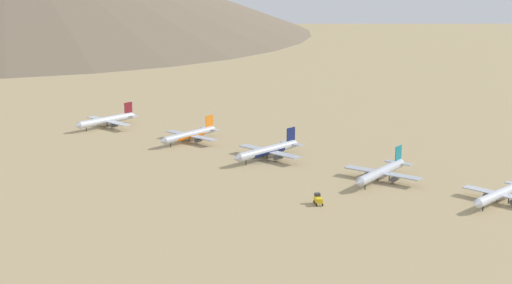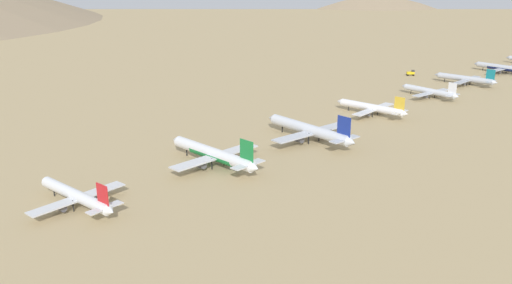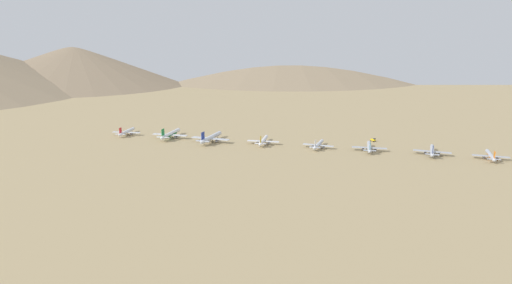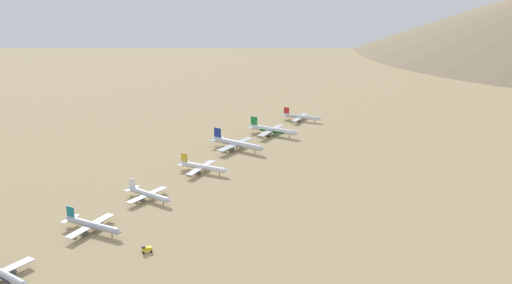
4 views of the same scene
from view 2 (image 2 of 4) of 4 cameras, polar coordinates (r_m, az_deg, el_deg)
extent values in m
plane|color=tan|center=(327.98, 17.71, 4.41)|extent=(2608.51, 2608.51, 0.00)
cone|color=#B2B7C1|center=(479.60, 25.09, 8.09)|extent=(3.00, 3.48, 3.44)
cylinder|color=#B2B7C1|center=(427.27, 24.54, 7.20)|extent=(36.35, 5.70, 3.82)
cone|color=#B2B7C1|center=(436.32, 22.25, 7.67)|extent=(3.41, 3.91, 3.74)
cube|color=#A4A8B2|center=(426.71, 24.71, 7.07)|extent=(6.80, 34.40, 0.45)
cylinder|color=#4C4C54|center=(421.97, 24.21, 6.84)|extent=(4.34, 2.53, 2.31)
cylinder|color=#4C4C54|center=(432.63, 24.96, 6.98)|extent=(4.34, 2.53, 2.31)
cylinder|color=black|center=(433.88, 22.90, 7.24)|extent=(0.44, 0.44, 3.84)
cylinder|color=black|center=(424.23, 24.64, 6.80)|extent=(0.44, 0.44, 3.84)
cylinder|color=black|center=(428.85, 24.96, 6.86)|extent=(0.44, 0.44, 3.84)
cylinder|color=#141E51|center=(427.32, 24.54, 7.16)|extent=(20.08, 4.86, 3.83)
cylinder|color=#B2B7C1|center=(374.24, 21.25, 6.28)|extent=(35.66, 6.98, 3.74)
cone|color=#B2B7C1|center=(381.62, 18.58, 6.76)|extent=(3.48, 3.94, 3.67)
cone|color=#B2B7C1|center=(367.79, 24.00, 5.76)|extent=(3.06, 3.61, 3.37)
cube|color=#14727F|center=(368.15, 23.57, 6.52)|extent=(5.43, 0.84, 6.90)
cube|color=#A4A8B2|center=(368.67, 23.58, 5.90)|extent=(4.22, 12.06, 0.35)
cube|color=#A4A8B2|center=(373.83, 21.45, 6.14)|extent=(7.97, 33.81, 0.44)
cylinder|color=#4C4C54|center=(368.96, 20.97, 5.84)|extent=(4.33, 2.64, 2.27)
cylinder|color=#4C4C54|center=(379.78, 21.66, 6.07)|extent=(4.33, 2.64, 2.27)
cylinder|color=black|center=(379.71, 19.34, 6.29)|extent=(0.43, 0.43, 3.76)
cylinder|color=black|center=(371.43, 21.41, 5.82)|extent=(0.43, 0.43, 3.76)
cylinder|color=black|center=(376.13, 21.71, 5.92)|extent=(0.43, 0.43, 3.76)
cylinder|color=silver|center=(329.54, 17.87, 5.14)|extent=(33.01, 5.28, 3.47)
cone|color=silver|center=(339.46, 15.38, 5.72)|extent=(3.10, 3.56, 3.40)
cone|color=silver|center=(320.40, 20.48, 4.52)|extent=(2.72, 3.26, 3.12)
cube|color=white|center=(321.21, 20.07, 5.35)|extent=(5.03, 0.60, 6.39)
cube|color=#B6BBC5|center=(321.69, 20.08, 4.68)|extent=(3.52, 11.10, 0.33)
cube|color=#B6BBC5|center=(328.93, 18.06, 4.99)|extent=(6.27, 31.25, 0.41)
cylinder|color=#4C4C54|center=(325.11, 17.39, 4.68)|extent=(3.94, 2.31, 2.10)
cylinder|color=#4C4C54|center=(334.08, 18.46, 4.92)|extent=(3.94, 2.31, 2.10)
cylinder|color=black|center=(336.82, 16.08, 5.20)|extent=(0.40, 0.40, 3.49)
cylinder|color=black|center=(326.81, 17.93, 4.66)|extent=(0.40, 0.40, 3.49)
cylinder|color=black|center=(330.71, 18.40, 4.76)|extent=(0.40, 0.40, 3.49)
cylinder|color=white|center=(281.57, 12.09, 3.60)|extent=(35.42, 7.56, 3.72)
cone|color=white|center=(291.22, 8.84, 4.26)|extent=(3.51, 3.96, 3.64)
cone|color=white|center=(273.01, 15.53, 2.90)|extent=(3.09, 3.63, 3.35)
cube|color=gold|center=(273.48, 14.95, 3.91)|extent=(5.39, 0.93, 6.85)
cube|color=silver|center=(274.17, 14.99, 3.08)|extent=(4.40, 12.01, 0.35)
cube|color=silver|center=(281.03, 12.34, 3.42)|extent=(8.51, 33.60, 0.44)
cylinder|color=#4C4C54|center=(276.79, 11.58, 2.96)|extent=(4.33, 2.69, 2.25)
cylinder|color=#4C4C54|center=(286.70, 12.78, 3.40)|extent=(4.33, 2.69, 2.25)
cylinder|color=black|center=(288.74, 9.77, 3.63)|extent=(0.43, 0.43, 3.74)
cylinder|color=black|center=(278.81, 12.23, 2.97)|extent=(0.43, 0.43, 3.74)
cylinder|color=black|center=(283.11, 12.75, 3.17)|extent=(0.43, 0.43, 3.74)
cylinder|color=silver|center=(234.56, 5.62, 1.33)|extent=(44.50, 5.86, 4.69)
cone|color=silver|center=(251.27, 1.68, 2.54)|extent=(4.07, 4.69, 4.59)
cone|color=silver|center=(219.39, 10.09, -0.04)|extent=(3.56, 4.31, 4.22)
cube|color=navy|center=(220.51, 9.29, 1.59)|extent=(6.79, 0.61, 8.63)
cube|color=#B6BBC5|center=(221.49, 9.37, 0.30)|extent=(4.34, 14.90, 0.44)
cube|color=#B6BBC5|center=(233.57, 5.94, 1.04)|extent=(7.27, 42.07, 0.55)
cylinder|color=#4C4C54|center=(229.66, 4.47, 0.35)|extent=(5.25, 2.97, 2.84)
cylinder|color=#4C4C54|center=(239.88, 6.99, 1.03)|extent=(5.25, 2.97, 2.84)
cylinder|color=black|center=(246.87, 2.81, 1.56)|extent=(0.54, 0.54, 4.71)
cylinder|color=black|center=(231.13, 5.59, 0.35)|extent=(0.54, 0.54, 4.71)
cylinder|color=black|center=(235.58, 6.68, 0.65)|extent=(0.54, 0.54, 4.71)
cylinder|color=silver|center=(204.84, -4.61, -1.19)|extent=(42.27, 7.00, 4.44)
cone|color=silver|center=(221.90, -8.48, 0.18)|extent=(4.00, 4.57, 4.35)
cone|color=silver|center=(189.17, -0.10, -2.77)|extent=(3.51, 4.19, 4.00)
cube|color=#197A38|center=(190.23, -1.00, -0.99)|extent=(6.44, 0.80, 8.18)
cube|color=silver|center=(191.35, -0.85, -2.39)|extent=(4.59, 14.23, 0.42)
cube|color=silver|center=(203.84, -4.28, -1.51)|extent=(8.26, 40.02, 0.53)
cylinder|color=#4C4C54|center=(200.83, -5.95, -2.35)|extent=(5.06, 2.98, 2.69)
cylinder|color=#4C4C54|center=(209.41, -2.99, -1.42)|extent=(5.06, 2.98, 2.69)
cylinder|color=black|center=(217.48, -7.35, -0.88)|extent=(0.51, 0.51, 4.46)
cylinder|color=black|center=(201.78, -4.70, -2.30)|extent=(0.51, 0.51, 4.46)
cylinder|color=black|center=(205.53, -3.41, -1.89)|extent=(0.51, 0.51, 4.46)
cylinder|color=#197A38|center=(204.95, -4.60, -1.28)|extent=(23.37, 5.86, 4.45)
cylinder|color=silver|center=(178.68, -18.57, -5.35)|extent=(34.55, 8.38, 3.63)
cone|color=silver|center=(194.05, -21.50, -3.82)|extent=(3.52, 3.95, 3.56)
cone|color=silver|center=(164.17, -15.13, -7.11)|extent=(3.10, 3.61, 3.27)
cube|color=red|center=(165.12, -15.94, -5.42)|extent=(5.25, 1.06, 6.68)
cube|color=silver|center=(166.21, -15.72, -6.70)|extent=(4.62, 11.77, 0.34)
cube|color=silver|center=(177.78, -18.31, -5.66)|extent=(9.25, 32.82, 0.43)
cylinder|color=#4C4C54|center=(176.34, -19.98, -6.50)|extent=(4.28, 2.73, 2.20)
cylinder|color=#4C4C54|center=(181.60, -16.87, -5.46)|extent=(4.28, 2.73, 2.20)
cylinder|color=black|center=(190.13, -20.60, -4.87)|extent=(0.42, 0.42, 3.65)
cylinder|color=black|center=(176.49, -18.78, -6.44)|extent=(0.42, 0.42, 3.65)
cylinder|color=black|center=(178.78, -17.42, -5.98)|extent=(0.42, 0.42, 3.65)
cube|color=yellow|center=(395.60, 16.04, 7.04)|extent=(5.12, 5.45, 1.70)
cube|color=#333338|center=(395.86, 16.29, 7.23)|extent=(2.74, 2.71, 1.10)
cylinder|color=black|center=(397.51, 16.25, 6.87)|extent=(0.98, 1.06, 1.10)
cylinder|color=black|center=(395.36, 16.34, 6.80)|extent=(0.98, 1.06, 1.10)
cylinder|color=black|center=(396.34, 15.70, 6.88)|extent=(0.98, 1.06, 1.10)
cylinder|color=black|center=(394.18, 15.79, 6.82)|extent=(0.98, 1.06, 1.10)
camera|label=1|loc=(471.82, -23.93, 19.29)|focal=58.07mm
camera|label=3|loc=(445.67, 87.64, 6.25)|focal=31.18mm
camera|label=4|loc=(653.51, 12.15, 23.50)|focal=39.59mm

